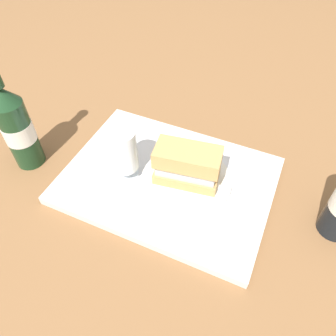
{
  "coord_description": "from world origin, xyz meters",
  "views": [
    {
      "loc": [
        -0.19,
        0.41,
        0.56
      ],
      "look_at": [
        0.0,
        0.0,
        0.05
      ],
      "focal_mm": 34.82,
      "sensor_mm": 36.0,
      "label": 1
    }
  ],
  "objects": [
    {
      "name": "plate",
      "position": [
        -0.04,
        -0.0,
        0.03
      ],
      "size": [
        0.19,
        0.19,
        0.01
      ],
      "primitive_type": "cylinder",
      "color": "silver",
      "rests_on": "placemat"
    },
    {
      "name": "placemat",
      "position": [
        0.0,
        0.0,
        0.02
      ],
      "size": [
        0.38,
        0.27,
        0.0
      ],
      "primitive_type": "cube",
      "color": "silver",
      "rests_on": "tray"
    },
    {
      "name": "beer_glass",
      "position": [
        0.09,
        0.03,
        0.09
      ],
      "size": [
        0.06,
        0.06,
        0.12
      ],
      "color": "silver",
      "rests_on": "placemat"
    },
    {
      "name": "beer_bottle",
      "position": [
        0.32,
        0.07,
        0.1
      ],
      "size": [
        0.07,
        0.07,
        0.27
      ],
      "color": "#19381E",
      "rests_on": "ground_plane"
    },
    {
      "name": "ground_plane",
      "position": [
        0.0,
        0.0,
        0.0
      ],
      "size": [
        3.0,
        3.0,
        0.0
      ],
      "primitive_type": "plane",
      "color": "brown"
    },
    {
      "name": "tray",
      "position": [
        0.0,
        0.0,
        0.01
      ],
      "size": [
        0.44,
        0.32,
        0.02
      ],
      "primitive_type": "cube",
      "color": "silver",
      "rests_on": "ground_plane"
    },
    {
      "name": "sandwich",
      "position": [
        -0.04,
        -0.0,
        0.08
      ],
      "size": [
        0.14,
        0.08,
        0.08
      ],
      "rotation": [
        0.0,
        0.0,
        0.15
      ],
      "color": "tan",
      "rests_on": "plate"
    }
  ]
}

